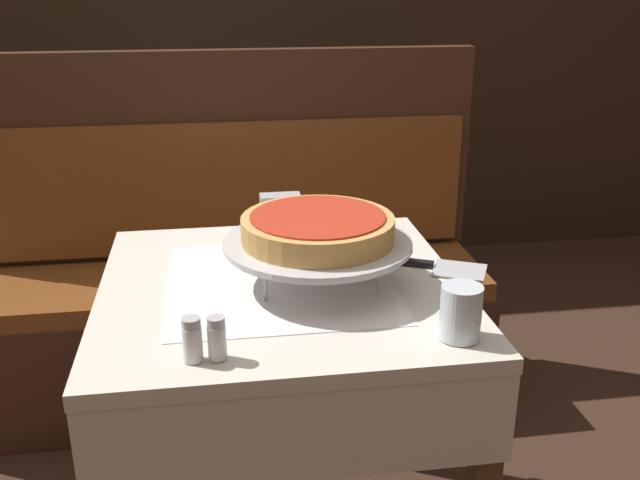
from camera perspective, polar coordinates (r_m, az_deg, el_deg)
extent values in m
cube|color=beige|center=(1.50, -3.16, -3.98)|extent=(0.74, 0.74, 0.03)
cube|color=white|center=(1.49, -3.17, -3.43)|extent=(0.46, 0.46, 0.00)
cube|color=beige|center=(1.54, -3.09, -7.52)|extent=(0.74, 0.74, 0.18)
cube|color=#4C331E|center=(1.97, -13.91, -10.26)|extent=(0.05, 0.05, 0.71)
cube|color=#4C331E|center=(2.02, 5.77, -9.01)|extent=(0.05, 0.05, 0.71)
cube|color=#1E6B33|center=(2.95, -10.57, 7.93)|extent=(0.76, 0.76, 0.03)
cube|color=white|center=(2.95, -10.59, 8.24)|extent=(0.47, 0.47, 0.00)
cube|color=#1E6B33|center=(2.97, -10.48, 6.54)|extent=(0.75, 0.75, 0.12)
cube|color=#4C331E|center=(2.76, -17.35, -1.53)|extent=(0.05, 0.05, 0.70)
cube|color=#4C331E|center=(2.74, -3.03, -0.77)|extent=(0.05, 0.05, 0.70)
cube|color=#4C331E|center=(3.40, -15.83, 2.79)|extent=(0.05, 0.05, 0.70)
cube|color=#4C331E|center=(3.38, -4.22, 3.43)|extent=(0.05, 0.05, 0.70)
cube|color=#3D2316|center=(2.40, -7.35, -8.26)|extent=(1.68, 0.44, 0.40)
cube|color=brown|center=(2.29, -7.61, -3.25)|extent=(1.64, 0.44, 0.06)
cube|color=#3D2316|center=(2.36, -8.15, 6.75)|extent=(1.68, 0.06, 0.67)
cube|color=brown|center=(2.35, -8.01, 4.13)|extent=(1.61, 0.02, 0.43)
cube|color=black|center=(3.36, -6.91, 17.95)|extent=(6.00, 0.04, 2.40)
cylinder|color=#ADADB2|center=(1.59, -0.88, -0.24)|extent=(0.01, 0.01, 0.08)
cylinder|color=#ADADB2|center=(1.40, -4.39, -3.34)|extent=(0.01, 0.01, 0.08)
cylinder|color=#ADADB2|center=(1.43, 4.73, -2.78)|extent=(0.01, 0.01, 0.08)
cylinder|color=#ADADB2|center=(1.45, -0.18, -0.72)|extent=(0.26, 0.26, 0.01)
cylinder|color=silver|center=(1.45, -0.18, -0.50)|extent=(0.37, 0.37, 0.01)
cylinder|color=silver|center=(1.45, -0.18, -0.21)|extent=(0.39, 0.39, 0.01)
cylinder|color=tan|center=(1.44, -0.18, 0.90)|extent=(0.31, 0.31, 0.05)
cylinder|color=red|center=(1.43, -0.18, 1.88)|extent=(0.27, 0.27, 0.01)
cube|color=#BCBCC1|center=(1.57, 11.04, -2.33)|extent=(0.14, 0.13, 0.00)
cube|color=black|center=(1.59, 6.47, -1.68)|extent=(0.14, 0.08, 0.01)
cylinder|color=silver|center=(1.27, 11.19, -5.68)|extent=(0.07, 0.07, 0.10)
cylinder|color=silver|center=(1.21, -10.16, -8.17)|extent=(0.03, 0.03, 0.06)
cylinder|color=#B7B7BC|center=(1.19, -10.28, -6.53)|extent=(0.03, 0.03, 0.02)
cylinder|color=silver|center=(1.21, -8.24, -8.10)|extent=(0.03, 0.03, 0.06)
cylinder|color=#B7B7BC|center=(1.19, -8.33, -6.49)|extent=(0.03, 0.03, 0.02)
cube|color=#B2B2B7|center=(1.78, -3.18, 2.26)|extent=(0.10, 0.05, 0.09)
cube|color=black|center=(2.90, -8.96, 8.47)|extent=(0.13, 0.13, 0.03)
cylinder|color=black|center=(2.89, -9.04, 9.84)|extent=(0.01, 0.01, 0.11)
cylinder|color=gold|center=(2.93, -9.03, 9.74)|extent=(0.04, 0.04, 0.09)
cylinder|color=red|center=(2.87, -9.74, 9.47)|extent=(0.04, 0.04, 0.09)
cylinder|color=white|center=(2.87, -8.31, 9.55)|extent=(0.04, 0.04, 0.09)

